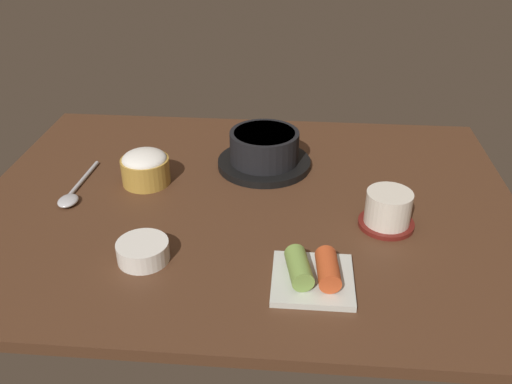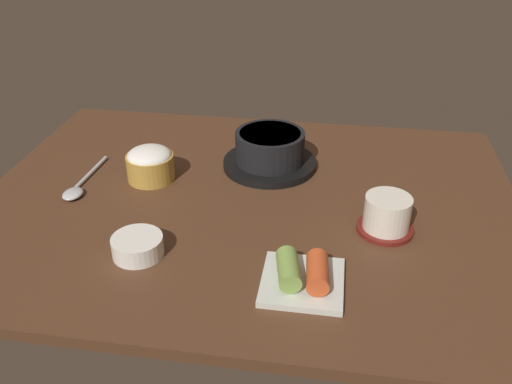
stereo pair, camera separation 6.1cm
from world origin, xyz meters
TOP-DOWN VIEW (x-y plane):
  - dining_table at (0.00, 0.00)cm, footprint 100.00×76.00cm
  - stone_pot at (2.36, 13.71)cm, footprint 19.13×19.13cm
  - rice_bowl at (-20.14, 5.01)cm, footprint 9.33×9.33cm
  - tea_cup_with_saucer at (24.88, -6.33)cm, footprint 9.60×9.60cm
  - kimchi_plate at (12.19, -22.60)cm, footprint 12.08×12.08cm
  - side_bowl_near at (-14.27, -19.23)cm, footprint 8.20×8.20cm
  - spoon at (-32.55, -1.64)cm, footprint 3.60×18.11cm

SIDE VIEW (x-z plane):
  - dining_table at x=0.00cm, z-range 0.00..2.00cm
  - spoon at x=-32.55cm, z-range 1.94..3.29cm
  - kimchi_plate at x=12.19cm, z-range 1.47..5.76cm
  - side_bowl_near at x=-14.27cm, z-range 2.12..5.31cm
  - tea_cup_with_saucer at x=24.88cm, z-range 1.95..8.47cm
  - rice_bowl at x=-20.14cm, z-range 2.08..8.82cm
  - stone_pot at x=2.36cm, z-range 1.76..9.44cm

